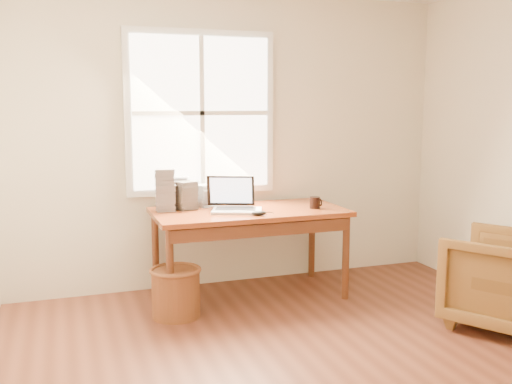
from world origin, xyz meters
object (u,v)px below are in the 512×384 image
desk (249,212)px  armchair (505,280)px  wicker_stool (176,293)px  coffee_mug (315,203)px  cd_stack_a (181,192)px  laptop (237,193)px

desk → armchair: (1.55, -1.27, -0.38)m
wicker_stool → coffee_mug: (1.23, 0.15, 0.61)m
armchair → cd_stack_a: bearing=-70.0°
desk → wicker_stool: 0.92m
laptop → coffee_mug: size_ratio=4.42×
desk → coffee_mug: coffee_mug is taller
coffee_mug → cd_stack_a: (-1.06, 0.46, 0.08)m
armchair → desk: bearing=-71.5°
laptop → cd_stack_a: bearing=155.0°
laptop → coffee_mug: bearing=16.5°
laptop → wicker_stool: bearing=-138.0°
desk → coffee_mug: size_ratio=16.17×
wicker_stool → cd_stack_a: (0.18, 0.61, 0.70)m
wicker_stool → laptop: bearing=20.5°
wicker_stool → cd_stack_a: size_ratio=1.41×
coffee_mug → cd_stack_a: size_ratio=0.38×
coffee_mug → wicker_stool: bearing=-179.8°
laptop → coffee_mug: (0.67, -0.06, -0.11)m
desk → laptop: bearing=-151.1°
coffee_mug → cd_stack_a: 1.16m
armchair → cd_stack_a: 2.66m
armchair → laptop: size_ratio=1.77×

